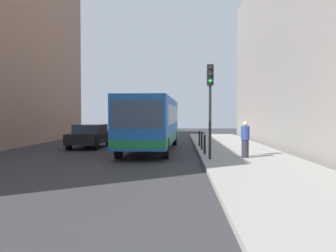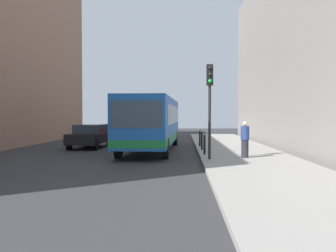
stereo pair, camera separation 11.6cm
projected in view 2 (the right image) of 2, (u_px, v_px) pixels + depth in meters
ground_plane at (132, 159)px, 16.93m from camera, size 80.00×80.00×0.00m
sidewalk at (247, 158)px, 16.70m from camera, size 4.40×40.00×0.15m
bus at (152, 121)px, 20.97m from camera, size 2.92×11.10×3.00m
car_beside_bus at (90, 135)px, 22.79m from camera, size 2.03×4.48×1.48m
car_behind_bus at (158, 129)px, 32.33m from camera, size 1.90×4.42×1.48m
traffic_light at (210, 93)px, 15.49m from camera, size 0.28×0.33×4.10m
bollard_near at (205, 145)px, 17.52m from camera, size 0.11×0.11×0.95m
bollard_mid at (202, 141)px, 19.92m from camera, size 0.11×0.11×0.95m
bollard_far at (200, 138)px, 22.31m from camera, size 0.11×0.11×0.95m
pedestrian_near_signal at (245, 140)px, 16.14m from camera, size 0.38×0.38×1.64m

